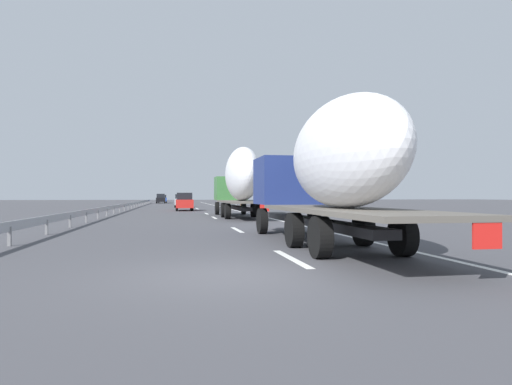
# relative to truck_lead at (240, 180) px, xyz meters

# --- Properties ---
(ground_plane) EXTENTS (260.00, 260.00, 0.00)m
(ground_plane) POSITION_rel_truck_lead_xyz_m (17.22, 3.60, -2.70)
(ground_plane) COLOR #424247
(lane_stripe_0) EXTENTS (3.20, 0.20, 0.01)m
(lane_stripe_0) POSITION_rel_truck_lead_xyz_m (-20.78, 1.80, -2.69)
(lane_stripe_0) COLOR white
(lane_stripe_0) RESTS_ON ground_plane
(lane_stripe_1) EXTENTS (3.20, 0.20, 0.01)m
(lane_stripe_1) POSITION_rel_truck_lead_xyz_m (-11.33, 1.80, -2.69)
(lane_stripe_1) COLOR white
(lane_stripe_1) RESTS_ON ground_plane
(lane_stripe_2) EXTENTS (3.20, 0.20, 0.01)m
(lane_stripe_2) POSITION_rel_truck_lead_xyz_m (0.11, 1.80, -2.69)
(lane_stripe_2) COLOR white
(lane_stripe_2) RESTS_ON ground_plane
(lane_stripe_3) EXTENTS (3.20, 0.20, 0.01)m
(lane_stripe_3) POSITION_rel_truck_lead_xyz_m (7.47, 1.80, -2.69)
(lane_stripe_3) COLOR white
(lane_stripe_3) RESTS_ON ground_plane
(lane_stripe_4) EXTENTS (3.20, 0.20, 0.01)m
(lane_stripe_4) POSITION_rel_truck_lead_xyz_m (21.31, 1.80, -2.69)
(lane_stripe_4) COLOR white
(lane_stripe_4) RESTS_ON ground_plane
(lane_stripe_5) EXTENTS (3.20, 0.20, 0.01)m
(lane_stripe_5) POSITION_rel_truck_lead_xyz_m (24.84, 1.80, -2.69)
(lane_stripe_5) COLOR white
(lane_stripe_5) RESTS_ON ground_plane
(lane_stripe_6) EXTENTS (3.20, 0.20, 0.01)m
(lane_stripe_6) POSITION_rel_truck_lead_xyz_m (39.95, 1.80, -2.69)
(lane_stripe_6) COLOR white
(lane_stripe_6) RESTS_ON ground_plane
(lane_stripe_7) EXTENTS (3.20, 0.20, 0.01)m
(lane_stripe_7) POSITION_rel_truck_lead_xyz_m (38.27, 1.80, -2.69)
(lane_stripe_7) COLOR white
(lane_stripe_7) RESTS_ON ground_plane
(lane_stripe_8) EXTENTS (3.20, 0.20, 0.01)m
(lane_stripe_8) POSITION_rel_truck_lead_xyz_m (52.73, 1.80, -2.69)
(lane_stripe_8) COLOR white
(lane_stripe_8) RESTS_ON ground_plane
(edge_line_right) EXTENTS (110.00, 0.20, 0.01)m
(edge_line_right) POSITION_rel_truck_lead_xyz_m (22.22, -1.90, -2.69)
(edge_line_right) COLOR white
(edge_line_right) RESTS_ON ground_plane
(truck_lead) EXTENTS (13.14, 2.55, 4.87)m
(truck_lead) POSITION_rel_truck_lead_xyz_m (0.00, 0.00, 0.00)
(truck_lead) COLOR #387038
(truck_lead) RESTS_ON ground_plane
(truck_trailing) EXTENTS (13.51, 2.55, 4.26)m
(truck_trailing) POSITION_rel_truck_lead_xyz_m (-18.41, -0.00, -0.28)
(truck_trailing) COLOR navy
(truck_trailing) RESTS_ON ground_plane
(car_red_compact) EXTENTS (4.62, 1.76, 1.86)m
(car_red_compact) POSITION_rel_truck_lead_xyz_m (15.77, 3.51, -1.76)
(car_red_compact) COLOR red
(car_red_compact) RESTS_ON ground_plane
(car_black_suv) EXTENTS (4.17, 1.85, 1.97)m
(car_black_suv) POSITION_rel_truck_lead_xyz_m (62.82, 7.15, -1.72)
(car_black_suv) COLOR black
(car_black_suv) RESTS_ON ground_plane
(car_silver_hatch) EXTENTS (4.57, 1.75, 1.77)m
(car_silver_hatch) POSITION_rel_truck_lead_xyz_m (29.76, 3.61, -1.79)
(car_silver_hatch) COLOR #ADB2B7
(car_silver_hatch) RESTS_ON ground_plane
(car_blue_sedan) EXTENTS (4.17, 1.91, 1.78)m
(car_blue_sedan) POSITION_rel_truck_lead_xyz_m (71.27, 6.99, -1.79)
(car_blue_sedan) COLOR #28479E
(car_blue_sedan) RESTS_ON ground_plane
(road_sign) EXTENTS (0.10, 0.90, 3.19)m
(road_sign) POSITION_rel_truck_lead_xyz_m (23.91, -3.10, -0.49)
(road_sign) COLOR gray
(road_sign) RESTS_ON ground_plane
(tree_0) EXTENTS (3.10, 3.10, 6.34)m
(tree_0) POSITION_rel_truck_lead_xyz_m (37.93, -5.91, 1.24)
(tree_0) COLOR #472D19
(tree_0) RESTS_ON ground_plane
(tree_1) EXTENTS (2.95, 2.95, 6.03)m
(tree_1) POSITION_rel_truck_lead_xyz_m (11.83, -9.49, 1.20)
(tree_1) COLOR #472D19
(tree_1) RESTS_ON ground_plane
(tree_2) EXTENTS (3.94, 3.94, 6.13)m
(tree_2) POSITION_rel_truck_lead_xyz_m (59.47, -8.19, 1.14)
(tree_2) COLOR #472D19
(tree_2) RESTS_ON ground_plane
(guardrail_median) EXTENTS (94.00, 0.10, 0.76)m
(guardrail_median) POSITION_rel_truck_lead_xyz_m (20.22, 9.60, -2.12)
(guardrail_median) COLOR #9EA0A5
(guardrail_median) RESTS_ON ground_plane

